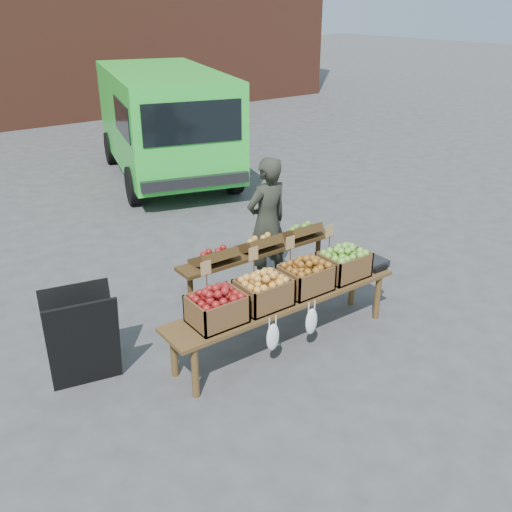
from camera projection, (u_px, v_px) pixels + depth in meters
ground at (295, 364)px, 5.75m from camera, size 80.00×80.00×0.00m
delivery_van at (165, 125)px, 11.29m from camera, size 3.33×5.10×2.10m
vendor at (267, 222)px, 7.06m from camera, size 0.62×0.42×1.66m
chalkboard_sign at (82, 339)px, 5.29m from camera, size 0.70×0.48×0.98m
back_table at (259, 271)px, 6.51m from camera, size 2.10×0.44×1.04m
display_bench at (284, 321)px, 5.97m from camera, size 2.70×0.56×0.57m
crate_golden_apples at (217, 309)px, 5.35m from camera, size 0.50×0.40×0.28m
crate_russet_pears at (263, 293)px, 5.65m from camera, size 0.50×0.40×0.28m
crate_red_apples at (306, 278)px, 5.94m from camera, size 0.50×0.40×0.28m
crate_green_apples at (344, 264)px, 6.24m from camera, size 0.50×0.40×0.28m
weighing_scale at (370, 263)px, 6.51m from camera, size 0.34×0.30×0.08m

